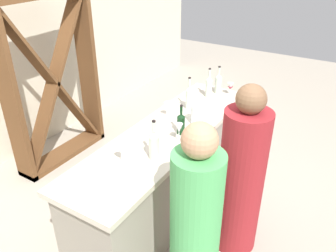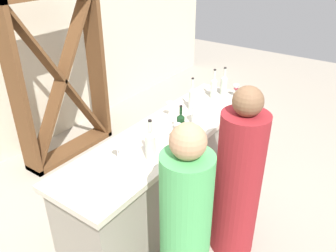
{
  "view_description": "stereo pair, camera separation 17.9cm",
  "coord_description": "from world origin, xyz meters",
  "px_view_note": "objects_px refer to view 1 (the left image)",
  "views": [
    {
      "loc": [
        -2.31,
        -1.42,
        2.44
      ],
      "look_at": [
        0.0,
        0.0,
        0.96
      ],
      "focal_mm": 36.73,
      "sensor_mm": 36.0,
      "label": 1
    },
    {
      "loc": [
        -2.21,
        -1.57,
        2.44
      ],
      "look_at": [
        0.0,
        0.0,
        0.96
      ],
      "focal_mm": 36.73,
      "sensor_mm": 36.0,
      "label": 2
    }
  ],
  "objects_px": {
    "wine_bottle_rightmost_clear_pale": "(218,83)",
    "person_left_guest": "(195,230)",
    "water_pitcher": "(197,114)",
    "wine_bottle_second_right_clear_pale": "(209,86)",
    "wine_glass_near_center": "(230,87)",
    "wine_glass_far_left": "(168,107)",
    "wine_bottle_second_left_dark_green": "(181,123)",
    "wine_glass_near_left": "(179,129)",
    "wine_glass_near_right": "(121,150)",
    "wine_bottle_leftmost_clear_pale": "(154,145)",
    "person_center_guest": "(241,179)",
    "wine_rack": "(53,83)",
    "wine_bottle_center_clear_pale": "(189,97)"
  },
  "relations": [
    {
      "from": "wine_rack",
      "to": "water_pitcher",
      "type": "xyz_separation_m",
      "value": [
        0.11,
        -1.8,
        0.02
      ]
    },
    {
      "from": "wine_bottle_second_right_clear_pale",
      "to": "wine_bottle_rightmost_clear_pale",
      "type": "height_order",
      "value": "wine_bottle_second_right_clear_pale"
    },
    {
      "from": "person_left_guest",
      "to": "wine_glass_near_center",
      "type": "bearing_deg",
      "value": -52.6
    },
    {
      "from": "wine_bottle_leftmost_clear_pale",
      "to": "wine_bottle_second_left_dark_green",
      "type": "bearing_deg",
      "value": 2.8
    },
    {
      "from": "wine_glass_near_left",
      "to": "wine_glass_far_left",
      "type": "bearing_deg",
      "value": 43.15
    },
    {
      "from": "water_pitcher",
      "to": "person_left_guest",
      "type": "height_order",
      "value": "person_left_guest"
    },
    {
      "from": "wine_bottle_second_right_clear_pale",
      "to": "wine_bottle_rightmost_clear_pale",
      "type": "bearing_deg",
      "value": -16.7
    },
    {
      "from": "water_pitcher",
      "to": "wine_glass_near_right",
      "type": "bearing_deg",
      "value": 167.31
    },
    {
      "from": "wine_glass_near_left",
      "to": "person_center_guest",
      "type": "xyz_separation_m",
      "value": [
        0.05,
        -0.57,
        -0.33
      ]
    },
    {
      "from": "wine_bottle_leftmost_clear_pale",
      "to": "person_left_guest",
      "type": "bearing_deg",
      "value": -121.44
    },
    {
      "from": "wine_glass_near_center",
      "to": "water_pitcher",
      "type": "height_order",
      "value": "water_pitcher"
    },
    {
      "from": "wine_bottle_rightmost_clear_pale",
      "to": "person_left_guest",
      "type": "relative_size",
      "value": 0.2
    },
    {
      "from": "wine_rack",
      "to": "person_left_guest",
      "type": "bearing_deg",
      "value": -111.58
    },
    {
      "from": "wine_bottle_second_left_dark_green",
      "to": "wine_glass_near_left",
      "type": "bearing_deg",
      "value": -156.95
    },
    {
      "from": "wine_bottle_leftmost_clear_pale",
      "to": "wine_bottle_rightmost_clear_pale",
      "type": "bearing_deg",
      "value": 4.84
    },
    {
      "from": "wine_bottle_leftmost_clear_pale",
      "to": "water_pitcher",
      "type": "relative_size",
      "value": 1.81
    },
    {
      "from": "wine_rack",
      "to": "wine_bottle_rightmost_clear_pale",
      "type": "bearing_deg",
      "value": -62.02
    },
    {
      "from": "wine_bottle_leftmost_clear_pale",
      "to": "wine_bottle_second_left_dark_green",
      "type": "height_order",
      "value": "wine_bottle_leftmost_clear_pale"
    },
    {
      "from": "wine_rack",
      "to": "wine_bottle_leftmost_clear_pale",
      "type": "relative_size",
      "value": 5.8
    },
    {
      "from": "wine_glass_near_right",
      "to": "water_pitcher",
      "type": "height_order",
      "value": "water_pitcher"
    },
    {
      "from": "wine_glass_near_right",
      "to": "water_pitcher",
      "type": "distance_m",
      "value": 0.9
    },
    {
      "from": "wine_rack",
      "to": "wine_glass_near_right",
      "type": "bearing_deg",
      "value": -115.55
    },
    {
      "from": "wine_bottle_rightmost_clear_pale",
      "to": "wine_bottle_second_left_dark_green",
      "type": "bearing_deg",
      "value": -174.24
    },
    {
      "from": "wine_bottle_leftmost_clear_pale",
      "to": "wine_bottle_center_clear_pale",
      "type": "distance_m",
      "value": 0.97
    },
    {
      "from": "wine_bottle_leftmost_clear_pale",
      "to": "wine_bottle_second_right_clear_pale",
      "type": "distance_m",
      "value": 1.34
    },
    {
      "from": "person_left_guest",
      "to": "wine_glass_far_left",
      "type": "bearing_deg",
      "value": -29.05
    },
    {
      "from": "wine_glass_near_center",
      "to": "person_left_guest",
      "type": "xyz_separation_m",
      "value": [
        -1.83,
        -0.53,
        -0.29
      ]
    },
    {
      "from": "wine_bottle_rightmost_clear_pale",
      "to": "wine_glass_near_center",
      "type": "bearing_deg",
      "value": -81.07
    },
    {
      "from": "water_pitcher",
      "to": "wine_bottle_second_left_dark_green",
      "type": "bearing_deg",
      "value": 172.35
    },
    {
      "from": "wine_bottle_center_clear_pale",
      "to": "wine_glass_near_left",
      "type": "relative_size",
      "value": 1.96
    },
    {
      "from": "wine_glass_near_center",
      "to": "wine_glass_near_right",
      "type": "xyz_separation_m",
      "value": [
        -1.67,
        0.2,
        0.02
      ]
    },
    {
      "from": "wine_glass_near_right",
      "to": "wine_rack",
      "type": "bearing_deg",
      "value": 64.45
    },
    {
      "from": "wine_bottle_rightmost_clear_pale",
      "to": "person_left_guest",
      "type": "bearing_deg",
      "value": -159.71
    },
    {
      "from": "wine_bottle_second_right_clear_pale",
      "to": "wine_glass_near_right",
      "type": "distance_m",
      "value": 1.5
    },
    {
      "from": "wine_bottle_second_left_dark_green",
      "to": "wine_glass_far_left",
      "type": "bearing_deg",
      "value": 51.41
    },
    {
      "from": "wine_glass_near_left",
      "to": "wine_glass_near_center",
      "type": "relative_size",
      "value": 1.27
    },
    {
      "from": "wine_bottle_second_left_dark_green",
      "to": "person_center_guest",
      "type": "xyz_separation_m",
      "value": [
        -0.08,
        -0.62,
        -0.31
      ]
    },
    {
      "from": "wine_rack",
      "to": "wine_glass_near_right",
      "type": "height_order",
      "value": "wine_rack"
    },
    {
      "from": "wine_bottle_center_clear_pale",
      "to": "wine_glass_near_right",
      "type": "relative_size",
      "value": 2.11
    },
    {
      "from": "water_pitcher",
      "to": "wine_bottle_second_right_clear_pale",
      "type": "bearing_deg",
      "value": 16.04
    },
    {
      "from": "wine_glass_far_left",
      "to": "person_center_guest",
      "type": "relative_size",
      "value": 0.1
    },
    {
      "from": "wine_bottle_second_left_dark_green",
      "to": "wine_bottle_second_right_clear_pale",
      "type": "bearing_deg",
      "value": 9.63
    },
    {
      "from": "wine_bottle_second_left_dark_green",
      "to": "wine_bottle_center_clear_pale",
      "type": "bearing_deg",
      "value": 20.79
    },
    {
      "from": "wine_bottle_second_right_clear_pale",
      "to": "wine_glass_near_left",
      "type": "distance_m",
      "value": 1.02
    },
    {
      "from": "wine_glass_near_center",
      "to": "wine_glass_far_left",
      "type": "xyz_separation_m",
      "value": [
        -0.83,
        0.3,
        0.02
      ]
    },
    {
      "from": "wine_rack",
      "to": "wine_glass_far_left",
      "type": "relative_size",
      "value": 12.69
    },
    {
      "from": "wine_bottle_leftmost_clear_pale",
      "to": "wine_bottle_second_right_clear_pale",
      "type": "relative_size",
      "value": 1.05
    },
    {
      "from": "wine_bottle_rightmost_clear_pale",
      "to": "water_pitcher",
      "type": "height_order",
      "value": "wine_bottle_rightmost_clear_pale"
    },
    {
      "from": "wine_rack",
      "to": "wine_bottle_second_left_dark_green",
      "type": "xyz_separation_m",
      "value": [
        -0.13,
        -1.77,
        0.03
      ]
    },
    {
      "from": "wine_glass_near_left",
      "to": "water_pitcher",
      "type": "xyz_separation_m",
      "value": [
        0.38,
        0.02,
        -0.03
      ]
    }
  ]
}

